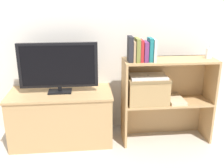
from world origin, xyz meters
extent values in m
plane|color=#BCB2A3|center=(0.00, 0.00, 0.00)|extent=(16.00, 16.00, 0.00)
cube|color=silver|center=(0.00, 0.49, 1.20)|extent=(10.00, 0.05, 2.40)
cube|color=tan|center=(-0.49, 0.23, 0.25)|extent=(0.97, 0.45, 0.50)
cube|color=tan|center=(-0.49, 0.23, 0.51)|extent=(0.99, 0.47, 0.02)
cube|color=black|center=(-0.49, 0.23, 0.53)|extent=(0.22, 0.14, 0.01)
cylinder|color=black|center=(-0.49, 0.23, 0.56)|extent=(0.04, 0.04, 0.04)
cube|color=black|center=(-0.49, 0.23, 0.79)|extent=(0.73, 0.03, 0.42)
cube|color=black|center=(-0.49, 0.21, 0.79)|extent=(0.67, 0.00, 0.37)
cube|color=tan|center=(0.12, 0.15, 0.21)|extent=(0.02, 0.31, 0.42)
cube|color=tan|center=(0.97, 0.15, 0.21)|extent=(0.02, 0.31, 0.42)
cube|color=tan|center=(0.54, 0.30, 0.21)|extent=(0.83, 0.02, 0.42)
cube|color=tan|center=(0.54, 0.15, 0.41)|extent=(0.83, 0.31, 0.02)
cube|color=tan|center=(0.12, 0.15, 0.63)|extent=(0.02, 0.31, 0.42)
cube|color=tan|center=(0.97, 0.15, 0.63)|extent=(0.02, 0.31, 0.42)
cube|color=tan|center=(0.54, 0.30, 0.63)|extent=(0.83, 0.02, 0.42)
cube|color=tan|center=(0.54, 0.15, 0.83)|extent=(0.83, 0.31, 0.02)
cube|color=#232328|center=(0.16, 0.10, 0.95)|extent=(0.04, 0.13, 0.23)
cube|color=tan|center=(0.19, 0.10, 0.93)|extent=(0.02, 0.14, 0.19)
cube|color=olive|center=(0.22, 0.10, 0.94)|extent=(0.03, 0.16, 0.21)
cube|color=#B22328|center=(0.26, 0.10, 0.93)|extent=(0.03, 0.13, 0.19)
cube|color=#6B2D66|center=(0.30, 0.10, 0.93)|extent=(0.04, 0.14, 0.18)
cube|color=#1E7075|center=(0.34, 0.10, 0.94)|extent=(0.04, 0.13, 0.21)
cube|color=silver|center=(0.37, 0.10, 0.94)|extent=(0.02, 0.15, 0.20)
cube|color=white|center=(0.92, 0.15, 0.88)|extent=(0.05, 0.03, 0.09)
cylinder|color=silver|center=(0.92, 0.15, 0.95)|extent=(0.01, 0.01, 0.03)
cube|color=tan|center=(0.34, 0.14, 0.54)|extent=(0.38, 0.27, 0.25)
cube|color=olive|center=(0.34, 0.14, 0.66)|extent=(0.39, 0.27, 0.02)
cube|color=white|center=(0.34, 0.14, 0.68)|extent=(0.34, 0.22, 0.02)
cylinder|color=#99999E|center=(0.34, 0.14, 0.69)|extent=(0.02, 0.02, 0.00)
cube|color=beige|center=(0.62, 0.14, 0.43)|extent=(0.15, 0.27, 0.03)
camera|label=1|loc=(-0.23, -2.17, 1.40)|focal=42.00mm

